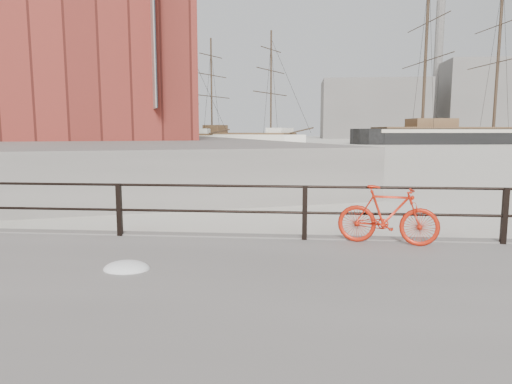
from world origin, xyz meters
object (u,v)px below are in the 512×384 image
(barque_black, at_px, (492,144))
(schooner_mid, at_px, (240,143))
(schooner_left, at_px, (167,144))
(bicycle, at_px, (388,215))
(workboat_far, at_px, (23,152))

(barque_black, height_order, schooner_mid, barque_black)
(barque_black, distance_m, schooner_left, 59.17)
(schooner_mid, bearing_deg, bicycle, -55.40)
(schooner_left, bearing_deg, schooner_mid, 28.73)
(schooner_mid, height_order, workboat_far, schooner_mid)
(schooner_left, bearing_deg, workboat_far, -104.25)
(schooner_mid, relative_size, schooner_left, 1.35)
(barque_black, xyz_separation_m, workboat_far, (-65.52, -39.80, 0.00))
(bicycle, distance_m, workboat_far, 50.58)
(bicycle, xyz_separation_m, schooner_left, (-24.69, 71.60, -0.87))
(schooner_mid, distance_m, workboat_far, 43.76)
(schooner_mid, relative_size, workboat_far, 2.67)
(schooner_mid, height_order, schooner_left, schooner_mid)
(schooner_mid, xyz_separation_m, schooner_left, (-12.22, -7.32, 0.00))
(barque_black, height_order, schooner_left, barque_black)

